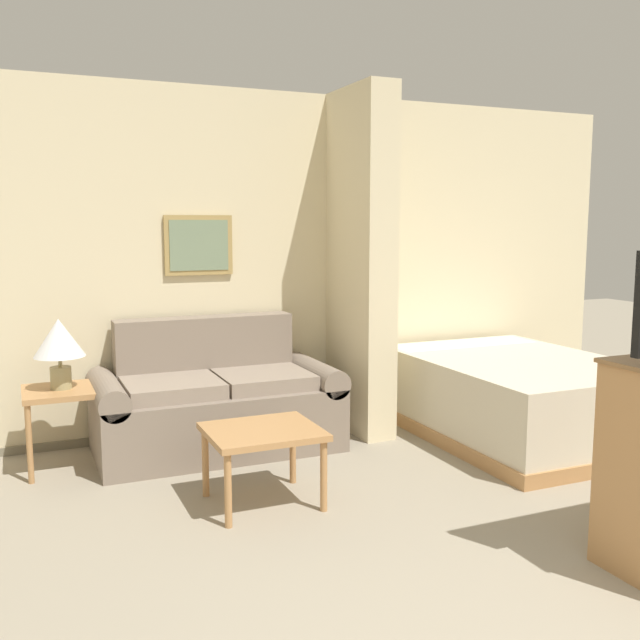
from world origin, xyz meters
name	(u,v)px	position (x,y,z in m)	size (l,w,h in m)	color
wall_back	(238,263)	(0.00, 3.88, 1.29)	(6.88, 0.16, 2.60)	beige
wall_partition_pillar	(360,263)	(0.83, 3.44, 1.30)	(0.24, 0.77, 2.60)	beige
couch	(216,403)	(-0.33, 3.40, 0.33)	(1.70, 0.84, 0.92)	gray
coffee_table	(263,438)	(-0.35, 2.31, 0.39)	(0.63, 0.56, 0.44)	#B27F4C
side_table	(62,401)	(-1.36, 3.39, 0.45)	(0.48, 0.48, 0.54)	#B27F4C
table_lamp	(59,341)	(-1.36, 3.39, 0.85)	(0.33, 0.33, 0.46)	tan
bed	(516,396)	(1.85, 2.82, 0.30)	(1.42, 1.92, 0.59)	#B27F4C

